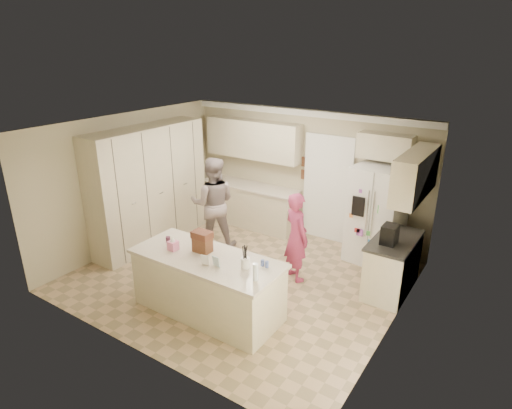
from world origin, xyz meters
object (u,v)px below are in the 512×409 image
Objects in this scene: island_base at (208,286)px; teen_girl at (296,237)px; utensil_crock at (245,263)px; teen_boy at (213,203)px; refrigerator at (376,216)px; tissue_box at (173,246)px; dollhouse_body at (202,245)px; coffee_maker at (390,234)px.

island_base is 1.75m from teen_girl.
teen_boy reaches higher than utensil_crock.
teen_girl is (-0.90, -1.34, -0.13)m from refrigerator.
teen_boy is 1.95m from teen_girl.
tissue_box is at bearing -117.32° from refrigerator.
tissue_box is (-2.06, -3.04, 0.10)m from refrigerator.
island_base is at bearing 92.34° from teen_boy.
coffee_maker is at bearing 39.29° from dollhouse_body.
refrigerator is at bearing -92.59° from teen_girl.
tissue_box is at bearing -153.43° from dollhouse_body.
teen_boy is (-2.83, -1.13, 0.01)m from refrigerator.
refrigerator reaches higher than dollhouse_body.
utensil_crock is at bearing 4.40° from island_base.
island_base is at bearing -33.69° from dollhouse_body.
dollhouse_body is at bearing 94.54° from teen_girl.
teen_girl reaches higher than dollhouse_body.
utensil_crock is 0.10× the size of teen_girl.
coffee_maker reaches higher than utensil_crock.
tissue_box is 0.08× the size of teen_boy.
island_base is at bearing 10.30° from tissue_box.
refrigerator is 1.61m from teen_girl.
teen_girl reaches higher than island_base.
teen_girl reaches higher than utensil_crock.
dollhouse_body is 0.17× the size of teen_girl.
coffee_maker is 3.28m from tissue_box.
coffee_maker is at bearing -137.00° from teen_girl.
tissue_box is at bearing -169.70° from island_base.
utensil_crock is (-0.86, -2.89, 0.10)m from refrigerator.
refrigerator is at bearing 62.86° from island_base.
refrigerator reaches higher than coffee_maker.
island_base is at bearing -175.60° from utensil_crock.
island_base is 15.71× the size of tissue_box.
teen_boy is at bearing 124.64° from dollhouse_body.
dollhouse_body is 0.14× the size of teen_boy.
teen_boy is at bearing 112.21° from tissue_box.
island_base is (-2.05, -1.90, -0.63)m from coffee_maker.
coffee_maker is (0.54, -1.04, 0.17)m from refrigerator.
teen_boy is at bearing -178.39° from coffee_maker.
teen_girl reaches higher than coffee_maker.
refrigerator reaches higher than tissue_box.
island_base is 8.46× the size of dollhouse_body.
dollhouse_body is (0.40, 0.20, 0.04)m from tissue_box.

